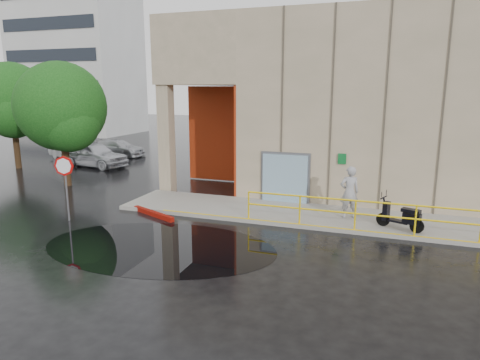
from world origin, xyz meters
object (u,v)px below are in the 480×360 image
Objects in this scene: car_a at (94,155)px; scooter at (401,209)px; person at (349,192)px; tree_near at (63,110)px; car_c at (118,148)px; car_b at (75,149)px; red_curb at (153,214)px; stop_sign at (65,174)px; tree_far at (12,103)px.

scooter is at bearing -103.39° from car_a.
tree_near is (-13.89, 1.40, 2.68)m from person.
car_a reaches higher than car_c.
car_c is at bearing 110.59° from tree_near.
scooter is 0.40× the size of car_c.
car_b is 8.86m from tree_near.
scooter is at bearing 133.30° from person.
car_a is (-8.91, 8.08, 0.68)m from red_curb.
tree_near reaches higher than car_c.
tree_near reaches higher than car_a.
red_curb is 0.58× the size of car_c.
stop_sign is at bearing -152.39° from car_c.
car_a is at bearing -43.86° from person.
car_b is at bearing 145.53° from car_c.
person is at bearing 176.91° from scooter.
scooter is 22.55m from car_b.
tree_far reaches higher than car_a.
car_b is 5.04m from tree_far.
car_c is at bearing 127.16° from stop_sign.
stop_sign is 1.02× the size of red_curb.
red_curb is at bearing -24.98° from tree_far.
scooter is 16.10m from tree_near.
scooter is 22.18m from car_c.
car_a is 1.09× the size of car_c.
stop_sign reaches higher than car_a.
person is 1.17× the size of scooter.
tree_far reaches higher than red_curb.
car_c is at bearing 170.62° from scooter.
person is at bearing -121.84° from car_c.
car_a is 3.29m from car_b.
tree_near is at bearing -28.15° from person.
tree_near is 6.93m from tree_far.
tree_far is at bearing 152.40° from stop_sign.
car_b reaches higher than car_a.
red_curb is 0.53× the size of car_a.
tree_near reaches higher than red_curb.
car_a reaches higher than red_curb.
car_c is (-10.09, 12.23, 0.51)m from red_curb.
red_curb is 0.38× the size of tree_far.
car_c is (-19.09, 11.29, -0.27)m from scooter.
car_a is 0.96× the size of car_b.
person is 14.21m from tree_near.
person is 7.49m from red_curb.
scooter is 0.37× the size of car_a.
red_curb is 12.05m from car_a.
tree_near reaches higher than scooter.
scooter is 0.26× the size of tree_far.
car_b reaches higher than scooter.
red_curb is 15.86m from car_c.
stop_sign reaches higher than car_b.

